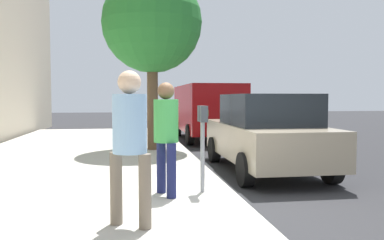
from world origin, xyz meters
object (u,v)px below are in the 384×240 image
object	(u,v)px
pedestrian_at_meter	(166,129)
parked_sedan_near	(266,133)
parked_van_far	(207,109)
pedestrian_bystander	(130,134)
street_tree	(152,24)
parking_meter	(203,130)
traffic_signal	(152,73)

from	to	relation	value
pedestrian_at_meter	parked_sedan_near	world-z (taller)	pedestrian_at_meter
parked_sedan_near	parked_van_far	distance (m)	6.87
pedestrian_bystander	street_tree	distance (m)	7.44
pedestrian_at_meter	pedestrian_bystander	world-z (taller)	pedestrian_bystander
pedestrian_bystander	street_tree	size ratio (longest dim) A/B	0.36
pedestrian_bystander	parked_sedan_near	size ratio (longest dim) A/B	0.42
parking_meter	parked_van_far	distance (m)	9.28
pedestrian_bystander	street_tree	world-z (taller)	street_tree
parked_sedan_near	pedestrian_at_meter	bearing A→B (deg)	133.51
pedestrian_at_meter	pedestrian_bystander	xyz separation A→B (m)	(-1.41, 0.56, 0.06)
pedestrian_at_meter	parked_van_far	bearing A→B (deg)	56.03
pedestrian_bystander	traffic_signal	bearing A→B (deg)	28.01
pedestrian_at_meter	pedestrian_bystander	bearing A→B (deg)	-130.54
parked_van_far	traffic_signal	xyz separation A→B (m)	(-1.20, 2.24, 1.32)
pedestrian_at_meter	pedestrian_bystander	size ratio (longest dim) A/B	0.96
parked_sedan_near	street_tree	distance (m)	4.95
parked_sedan_near	parked_van_far	xyz separation A→B (m)	(6.86, -0.00, 0.36)
pedestrian_at_meter	street_tree	distance (m)	6.14
parked_sedan_near	parking_meter	bearing A→B (deg)	139.95
pedestrian_at_meter	parked_sedan_near	size ratio (longest dim) A/B	0.40
street_tree	pedestrian_bystander	bearing A→B (deg)	174.46
street_tree	parking_meter	bearing A→B (deg)	-174.77
pedestrian_bystander	street_tree	bearing A→B (deg)	27.34
parking_meter	parked_sedan_near	distance (m)	2.92
parked_sedan_near	traffic_signal	xyz separation A→B (m)	(5.66, 2.24, 1.68)
pedestrian_at_meter	street_tree	size ratio (longest dim) A/B	0.34
pedestrian_bystander	parked_sedan_near	xyz separation A→B (m)	(3.77, -3.04, -0.37)
parking_meter	parked_sedan_near	bearing A→B (deg)	-40.05
pedestrian_at_meter	traffic_signal	size ratio (longest dim) A/B	0.49
pedestrian_bystander	street_tree	xyz separation A→B (m)	(6.94, -0.67, 2.60)
parked_sedan_near	street_tree	xyz separation A→B (m)	(3.17, 2.37, 2.97)
parked_van_far	parked_sedan_near	bearing A→B (deg)	180.00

